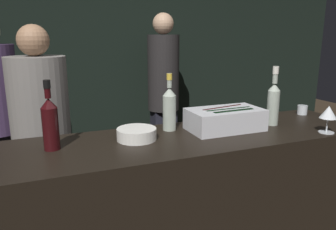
{
  "coord_description": "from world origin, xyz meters",
  "views": [
    {
      "loc": [
        -0.61,
        -1.22,
        1.6
      ],
      "look_at": [
        0.0,
        0.31,
        1.19
      ],
      "focal_mm": 35.0,
      "sensor_mm": 36.0,
      "label": 1
    }
  ],
  "objects_px": {
    "bowl_white": "(137,134)",
    "rose_wine_bottle": "(169,107)",
    "ice_bin_with_bottles": "(226,118)",
    "candle_votive": "(302,110)",
    "person_grey_polo": "(42,133)",
    "white_wine_bottle": "(273,101)",
    "red_wine_bottle_black_foil": "(50,122)",
    "wine_glass": "(328,113)",
    "person_in_hoodie": "(163,92)"
  },
  "relations": [
    {
      "from": "person_grey_polo",
      "to": "ice_bin_with_bottles",
      "type": "bearing_deg",
      "value": 31.78
    },
    {
      "from": "ice_bin_with_bottles",
      "to": "rose_wine_bottle",
      "type": "bearing_deg",
      "value": 159.5
    },
    {
      "from": "red_wine_bottle_black_foil",
      "to": "ice_bin_with_bottles",
      "type": "bearing_deg",
      "value": -0.91
    },
    {
      "from": "wine_glass",
      "to": "rose_wine_bottle",
      "type": "xyz_separation_m",
      "value": [
        -0.78,
        0.37,
        0.02
      ]
    },
    {
      "from": "candle_votive",
      "to": "person_in_hoodie",
      "type": "xyz_separation_m",
      "value": [
        -0.45,
        1.45,
        -0.08
      ]
    },
    {
      "from": "person_grey_polo",
      "to": "white_wine_bottle",
      "type": "bearing_deg",
      "value": 39.21
    },
    {
      "from": "person_in_hoodie",
      "to": "person_grey_polo",
      "type": "height_order",
      "value": "person_in_hoodie"
    },
    {
      "from": "red_wine_bottle_black_foil",
      "to": "bowl_white",
      "type": "bearing_deg",
      "value": -0.67
    },
    {
      "from": "wine_glass",
      "to": "white_wine_bottle",
      "type": "distance_m",
      "value": 0.3
    },
    {
      "from": "white_wine_bottle",
      "to": "person_grey_polo",
      "type": "height_order",
      "value": "person_grey_polo"
    },
    {
      "from": "white_wine_bottle",
      "to": "red_wine_bottle_black_foil",
      "type": "bearing_deg",
      "value": 178.84
    },
    {
      "from": "candle_votive",
      "to": "person_in_hoodie",
      "type": "height_order",
      "value": "person_in_hoodie"
    },
    {
      "from": "bowl_white",
      "to": "candle_votive",
      "type": "xyz_separation_m",
      "value": [
        1.2,
        0.12,
        -0.0
      ]
    },
    {
      "from": "person_in_hoodie",
      "to": "white_wine_bottle",
      "type": "bearing_deg",
      "value": 72.92
    },
    {
      "from": "ice_bin_with_bottles",
      "to": "bowl_white",
      "type": "height_order",
      "value": "ice_bin_with_bottles"
    },
    {
      "from": "candle_votive",
      "to": "red_wine_bottle_black_foil",
      "type": "bearing_deg",
      "value": -176.05
    },
    {
      "from": "ice_bin_with_bottles",
      "to": "wine_glass",
      "type": "xyz_separation_m",
      "value": [
        0.49,
        -0.26,
        0.04
      ]
    },
    {
      "from": "white_wine_bottle",
      "to": "ice_bin_with_bottles",
      "type": "bearing_deg",
      "value": 178.12
    },
    {
      "from": "red_wine_bottle_black_foil",
      "to": "person_grey_polo",
      "type": "xyz_separation_m",
      "value": [
        -0.04,
        0.84,
        -0.29
      ]
    },
    {
      "from": "person_in_hoodie",
      "to": "ice_bin_with_bottles",
      "type": "bearing_deg",
      "value": 61.53
    },
    {
      "from": "candle_votive",
      "to": "person_grey_polo",
      "type": "xyz_separation_m",
      "value": [
        -1.65,
        0.73,
        -0.19
      ]
    },
    {
      "from": "bowl_white",
      "to": "person_grey_polo",
      "type": "relative_size",
      "value": 0.12
    },
    {
      "from": "red_wine_bottle_black_foil",
      "to": "candle_votive",
      "type": "bearing_deg",
      "value": 3.95
    },
    {
      "from": "wine_glass",
      "to": "white_wine_bottle",
      "type": "bearing_deg",
      "value": 124.49
    },
    {
      "from": "person_in_hoodie",
      "to": "person_grey_polo",
      "type": "relative_size",
      "value": 1.09
    },
    {
      "from": "candle_votive",
      "to": "white_wine_bottle",
      "type": "distance_m",
      "value": 0.4
    },
    {
      "from": "wine_glass",
      "to": "red_wine_bottle_black_foil",
      "type": "bearing_deg",
      "value": 169.1
    },
    {
      "from": "ice_bin_with_bottles",
      "to": "person_grey_polo",
      "type": "bearing_deg",
      "value": 138.59
    },
    {
      "from": "wine_glass",
      "to": "person_grey_polo",
      "type": "bearing_deg",
      "value": 142.59
    },
    {
      "from": "ice_bin_with_bottles",
      "to": "bowl_white",
      "type": "distance_m",
      "value": 0.52
    },
    {
      "from": "ice_bin_with_bottles",
      "to": "person_grey_polo",
      "type": "height_order",
      "value": "person_grey_polo"
    },
    {
      "from": "rose_wine_bottle",
      "to": "white_wine_bottle",
      "type": "relative_size",
      "value": 0.92
    },
    {
      "from": "bowl_white",
      "to": "rose_wine_bottle",
      "type": "distance_m",
      "value": 0.26
    },
    {
      "from": "ice_bin_with_bottles",
      "to": "candle_votive",
      "type": "relative_size",
      "value": 6.35
    },
    {
      "from": "red_wine_bottle_black_foil",
      "to": "person_grey_polo",
      "type": "relative_size",
      "value": 0.2
    },
    {
      "from": "bowl_white",
      "to": "red_wine_bottle_black_foil",
      "type": "relative_size",
      "value": 0.62
    },
    {
      "from": "rose_wine_bottle",
      "to": "person_grey_polo",
      "type": "xyz_separation_m",
      "value": [
        -0.68,
        0.75,
        -0.29
      ]
    },
    {
      "from": "candle_votive",
      "to": "white_wine_bottle",
      "type": "height_order",
      "value": "white_wine_bottle"
    },
    {
      "from": "wine_glass",
      "to": "white_wine_bottle",
      "type": "xyz_separation_m",
      "value": [
        -0.17,
        0.25,
        0.03
      ]
    },
    {
      "from": "bowl_white",
      "to": "candle_votive",
      "type": "relative_size",
      "value": 3.11
    },
    {
      "from": "ice_bin_with_bottles",
      "to": "person_in_hoodie",
      "type": "relative_size",
      "value": 0.23
    },
    {
      "from": "bowl_white",
      "to": "person_in_hoodie",
      "type": "relative_size",
      "value": 0.11
    },
    {
      "from": "wine_glass",
      "to": "candle_votive",
      "type": "xyz_separation_m",
      "value": [
        0.19,
        0.38,
        -0.08
      ]
    },
    {
      "from": "bowl_white",
      "to": "candle_votive",
      "type": "height_order",
      "value": "candle_votive"
    },
    {
      "from": "red_wine_bottle_black_foil",
      "to": "white_wine_bottle",
      "type": "bearing_deg",
      "value": -1.16
    },
    {
      "from": "candle_votive",
      "to": "red_wine_bottle_black_foil",
      "type": "height_order",
      "value": "red_wine_bottle_black_foil"
    },
    {
      "from": "rose_wine_bottle",
      "to": "red_wine_bottle_black_foil",
      "type": "bearing_deg",
      "value": -171.32
    },
    {
      "from": "ice_bin_with_bottles",
      "to": "white_wine_bottle",
      "type": "height_order",
      "value": "white_wine_bottle"
    },
    {
      "from": "wine_glass",
      "to": "person_in_hoodie",
      "type": "height_order",
      "value": "person_in_hoodie"
    },
    {
      "from": "wine_glass",
      "to": "candle_votive",
      "type": "height_order",
      "value": "wine_glass"
    }
  ]
}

